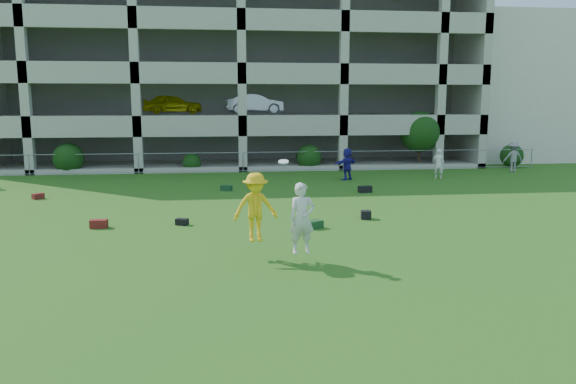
{
  "coord_description": "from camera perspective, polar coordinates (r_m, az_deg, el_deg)",
  "views": [
    {
      "loc": [
        -1.33,
        -13.81,
        4.18
      ],
      "look_at": [
        0.71,
        3.0,
        1.4
      ],
      "focal_mm": 35.0,
      "sensor_mm": 36.0,
      "label": 1
    }
  ],
  "objects": [
    {
      "name": "bag_black_b",
      "position": [
        19.35,
        -10.72,
        -2.99
      ],
      "size": [
        0.47,
        0.39,
        0.22
      ],
      "primitive_type": "cube",
      "rotation": [
        0.0,
        0.0,
        -0.41
      ],
      "color": "black",
      "rests_on": "ground"
    },
    {
      "name": "bystander_e",
      "position": [
        31.24,
        15.07,
        2.8
      ],
      "size": [
        0.7,
        0.61,
        1.61
      ],
      "primitive_type": "imported",
      "rotation": [
        0.0,
        0.0,
        2.67
      ],
      "color": "silver",
      "rests_on": "ground"
    },
    {
      "name": "bystander_f",
      "position": [
        35.42,
        21.9,
        3.32
      ],
      "size": [
        1.17,
        0.69,
        1.78
      ],
      "primitive_type": "imported",
      "rotation": [
        0.0,
        0.0,
        3.12
      ],
      "color": "gray",
      "rests_on": "ground"
    },
    {
      "name": "stucco_building",
      "position": [
        48.38,
        23.61,
        9.52
      ],
      "size": [
        16.0,
        14.0,
        10.0
      ],
      "primitive_type": "cube",
      "color": "beige",
      "rests_on": "ground"
    },
    {
      "name": "fence",
      "position": [
        33.03,
        -4.58,
        3.09
      ],
      "size": [
        36.06,
        0.06,
        1.2
      ],
      "color": "gray",
      "rests_on": "ground"
    },
    {
      "name": "bag_green_c",
      "position": [
        18.56,
        2.72,
        -3.29
      ],
      "size": [
        0.61,
        0.55,
        0.26
      ],
      "primitive_type": "cube",
      "rotation": [
        0.0,
        0.0,
        0.5
      ],
      "color": "#173C16",
      "rests_on": "ground"
    },
    {
      "name": "bag_green_g",
      "position": [
        26.33,
        -6.28,
        0.4
      ],
      "size": [
        0.58,
        0.5,
        0.25
      ],
      "primitive_type": "cube",
      "rotation": [
        0.0,
        0.0,
        -0.48
      ],
      "color": "#14381B",
      "rests_on": "ground"
    },
    {
      "name": "bag_red_a",
      "position": [
        19.59,
        -18.66,
        -3.08
      ],
      "size": [
        0.56,
        0.32,
        0.28
      ],
      "primitive_type": "cube",
      "rotation": [
        0.0,
        0.0,
        -0.03
      ],
      "color": "#581E0F",
      "rests_on": "ground"
    },
    {
      "name": "bystander_d",
      "position": [
        29.8,
        6.02,
        2.84
      ],
      "size": [
        1.56,
        1.3,
        1.68
      ],
      "primitive_type": "imported",
      "rotation": [
        0.0,
        0.0,
        3.75
      ],
      "color": "#271F91",
      "rests_on": "ground"
    },
    {
      "name": "parking_garage",
      "position": [
        41.58,
        -5.2,
        11.81
      ],
      "size": [
        30.0,
        14.0,
        12.0
      ],
      "color": "#9E998C",
      "rests_on": "ground"
    },
    {
      "name": "frisbee_contest",
      "position": [
        14.69,
        -2.03,
        -1.86
      ],
      "size": [
        2.17,
        1.11,
        2.43
      ],
      "color": "yellow",
      "rests_on": "ground"
    },
    {
      "name": "bag_red_f",
      "position": [
        26.27,
        -24.05,
        -0.39
      ],
      "size": [
        0.52,
        0.51,
        0.24
      ],
      "primitive_type": "cube",
      "rotation": [
        0.0,
        0.0,
        0.75
      ],
      "color": "#520E17",
      "rests_on": "ground"
    },
    {
      "name": "bag_black_e",
      "position": [
        25.9,
        7.83,
        0.28
      ],
      "size": [
        0.64,
        0.39,
        0.3
      ],
      "primitive_type": "cube",
      "rotation": [
        0.0,
        0.0,
        0.16
      ],
      "color": "black",
      "rests_on": "ground"
    },
    {
      "name": "shrub_row",
      "position": [
        34.14,
        3.1,
        4.82
      ],
      "size": [
        34.38,
        2.52,
        3.5
      ],
      "color": "#163D11",
      "rests_on": "ground"
    },
    {
      "name": "crate_d",
      "position": [
        20.15,
        7.92,
        -2.3
      ],
      "size": [
        0.4,
        0.4,
        0.3
      ],
      "primitive_type": "cube",
      "rotation": [
        0.0,
        0.0,
        -0.17
      ],
      "color": "black",
      "rests_on": "ground"
    },
    {
      "name": "ground",
      "position": [
        14.49,
        -1.38,
        -7.44
      ],
      "size": [
        100.0,
        100.0,
        0.0
      ],
      "primitive_type": "plane",
      "color": "#235114",
      "rests_on": "ground"
    }
  ]
}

